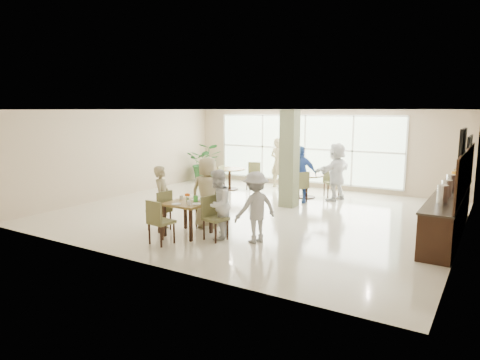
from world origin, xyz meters
The scene contains 23 objects.
ground centered at (0.00, 0.00, 0.00)m, with size 10.00×10.00×0.00m, color beige.
room_shell centered at (0.00, 0.00, 1.70)m, with size 10.00×10.00×10.00m.
window_bank centered at (-0.50, 4.46, 1.40)m, with size 7.00×0.04×7.00m.
column centered at (0.40, 1.20, 1.40)m, with size 0.45×0.45×2.80m, color #636949.
main_table centered at (-0.31, -2.62, 0.65)m, with size 0.88×0.88×0.75m.
round_table_left centered at (-2.54, 2.57, 0.57)m, with size 1.09×1.09×0.75m.
round_table_right centered at (0.33, 2.68, 0.57)m, with size 1.10×1.10×0.75m.
chairs_main_table centered at (-0.35, -2.64, 0.47)m, with size 2.08×2.12×0.95m.
chairs_table_left centered at (-2.56, 2.56, 0.47)m, with size 2.06×1.96×0.95m.
chairs_table_right centered at (0.30, 2.73, 0.47)m, with size 2.09×1.90×0.95m.
tabletop_clutter centered at (-0.26, -2.60, 0.81)m, with size 0.76×0.77×0.21m.
buffet_counter centered at (4.70, 0.51, 0.55)m, with size 0.64×4.70×1.95m.
wall_tv centered at (4.94, -0.60, 2.15)m, with size 0.06×1.00×0.58m.
framed_art_a centered at (4.95, 1.00, 1.85)m, with size 0.05×0.55×0.70m.
framed_art_b centered at (4.95, 1.80, 1.85)m, with size 0.05×0.55×0.70m.
potted_plant centered at (-4.28, 3.53, 0.76)m, with size 1.37×1.37×1.52m, color #255D29.
teen_left centered at (-1.09, -2.59, 0.76)m, with size 0.55×0.36×1.51m, color tan.
teen_far centered at (-0.29, -1.87, 0.85)m, with size 0.83×0.45×1.70m, color tan.
teen_right centered at (0.42, -2.51, 0.77)m, with size 0.74×0.58×1.53m, color white.
teen_standing centered at (1.26, -2.30, 0.76)m, with size 0.98×0.56×1.52m, color #ADADB0.
adult_a centered at (0.42, 1.92, 0.86)m, with size 1.01×0.58×1.73m, color #3F67BD.
adult_b centered at (1.27, 2.79, 0.90)m, with size 1.67×0.72×1.80m, color white.
adult_standing centered at (-1.27, 3.84, 0.90)m, with size 0.66×0.43×1.80m, color tan.
Camera 1 is at (5.58, -9.99, 2.79)m, focal length 32.00 mm.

